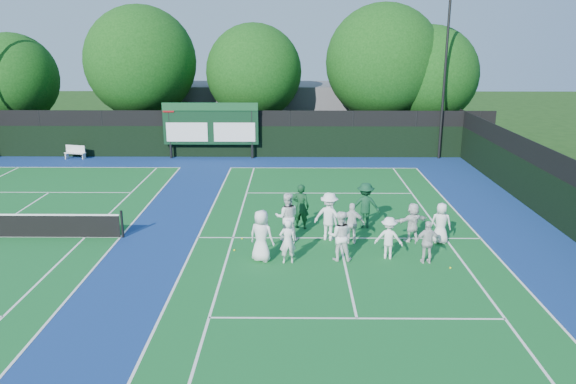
{
  "coord_description": "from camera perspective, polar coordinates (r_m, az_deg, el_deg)",
  "views": [
    {
      "loc": [
        -1.77,
        -19.46,
        7.6
      ],
      "look_at": [
        -2.0,
        3.0,
        1.3
      ],
      "focal_mm": 35.0,
      "sensor_mm": 36.0,
      "label": 1
    }
  ],
  "objects": [
    {
      "name": "clubhouse",
      "position": [
        43.82,
        0.28,
        8.32
      ],
      "size": [
        18.0,
        6.0,
        4.0
      ],
      "primitive_type": "cube",
      "color": "#57575C",
      "rests_on": "ground"
    },
    {
      "name": "tennis_ball_0",
      "position": [
        20.66,
        -5.47,
        -5.9
      ],
      "size": [
        0.07,
        0.07,
        0.07
      ],
      "primitive_type": "sphere",
      "color": "yellow",
      "rests_on": "ground"
    },
    {
      "name": "court_apron",
      "position": [
        22.24,
        -10.45,
        -4.58
      ],
      "size": [
        34.0,
        32.0,
        0.01
      ],
      "primitive_type": "cube",
      "color": "navy",
      "rests_on": "ground"
    },
    {
      "name": "tree_d",
      "position": [
        39.58,
        9.86,
        12.59
      ],
      "size": [
        7.8,
        7.8,
        9.73
      ],
      "color": "black",
      "rests_on": "ground"
    },
    {
      "name": "player_front_4",
      "position": [
        19.85,
        14.0,
        -4.98
      ],
      "size": [
        0.9,
        0.4,
        1.52
      ],
      "primitive_type": "imported",
      "rotation": [
        0.0,
        0.0,
        3.18
      ],
      "color": "silver",
      "rests_on": "ground"
    },
    {
      "name": "player_front_2",
      "position": [
        19.57,
        5.31,
        -4.46
      ],
      "size": [
        0.92,
        0.74,
        1.78
      ],
      "primitive_type": "imported",
      "rotation": [
        0.0,
        0.0,
        3.06
      ],
      "color": "white",
      "rests_on": "ground"
    },
    {
      "name": "player_back_0",
      "position": [
        21.33,
        -0.11,
        -2.54
      ],
      "size": [
        0.94,
        0.74,
        1.87
      ],
      "primitive_type": "imported",
      "rotation": [
        0.0,
        0.0,
        3.18
      ],
      "color": "white",
      "rests_on": "ground"
    },
    {
      "name": "player_back_2",
      "position": [
        21.19,
        6.54,
        -3.19
      ],
      "size": [
        0.96,
        0.49,
        1.58
      ],
      "primitive_type": "imported",
      "rotation": [
        0.0,
        0.0,
        3.03
      ],
      "color": "white",
      "rests_on": "ground"
    },
    {
      "name": "near_court",
      "position": [
        21.9,
        5.2,
        -4.68
      ],
      "size": [
        11.05,
        23.85,
        0.01
      ],
      "color": "#125B24",
      "rests_on": "ground"
    },
    {
      "name": "tree_b",
      "position": [
        40.42,
        -14.48,
        12.41
      ],
      "size": [
        7.54,
        7.54,
        9.61
      ],
      "color": "black",
      "rests_on": "ground"
    },
    {
      "name": "player_front_3",
      "position": [
        19.98,
        10.2,
        -4.61
      ],
      "size": [
        1.09,
        0.78,
        1.52
      ],
      "primitive_type": "imported",
      "rotation": [
        0.0,
        0.0,
        2.9
      ],
      "color": "white",
      "rests_on": "ground"
    },
    {
      "name": "scoreboard",
      "position": [
        35.85,
        -7.89,
        6.84
      ],
      "size": [
        6.0,
        0.21,
        3.55
      ],
      "color": "black",
      "rests_on": "ground"
    },
    {
      "name": "coach_right",
      "position": [
        22.97,
        7.86,
        -1.35
      ],
      "size": [
        1.25,
        0.77,
        1.88
      ],
      "primitive_type": "imported",
      "rotation": [
        0.0,
        0.0,
        3.08
      ],
      "color": "#103C23",
      "rests_on": "ground"
    },
    {
      "name": "tree_a",
      "position": [
        43.62,
        -25.97,
        10.1
      ],
      "size": [
        6.21,
        6.21,
        7.81
      ],
      "color": "black",
      "rests_on": "ground"
    },
    {
      "name": "player_back_1",
      "position": [
        21.42,
        4.2,
        -2.5
      ],
      "size": [
        1.39,
        1.1,
        1.88
      ],
      "primitive_type": "imported",
      "rotation": [
        0.0,
        0.0,
        2.75
      ],
      "color": "white",
      "rests_on": "ground"
    },
    {
      "name": "light_pole_right",
      "position": [
        36.39,
        15.76,
        13.05
      ],
      "size": [
        1.2,
        0.3,
        10.12
      ],
      "color": "black",
      "rests_on": "ground"
    },
    {
      "name": "coach_left",
      "position": [
        22.64,
        1.31,
        -1.48
      ],
      "size": [
        0.78,
        0.62,
        1.86
      ],
      "primitive_type": "imported",
      "rotation": [
        0.0,
        0.0,
        2.86
      ],
      "color": "#0F371C",
      "rests_on": "ground"
    },
    {
      "name": "tennis_ball_3",
      "position": [
        21.77,
        -4.69,
        -4.73
      ],
      "size": [
        0.07,
        0.07,
        0.07
      ],
      "primitive_type": "sphere",
      "color": "yellow",
      "rests_on": "ground"
    },
    {
      "name": "tennis_ball_5",
      "position": [
        21.86,
        9.93,
        -4.83
      ],
      "size": [
        0.07,
        0.07,
        0.07
      ],
      "primitive_type": "sphere",
      "color": "yellow",
      "rests_on": "ground"
    },
    {
      "name": "player_back_3",
      "position": [
        21.8,
        12.54,
        -3.01
      ],
      "size": [
        1.48,
        0.92,
        1.52
      ],
      "primitive_type": "imported",
      "rotation": [
        0.0,
        0.0,
        3.5
      ],
      "color": "white",
      "rests_on": "ground"
    },
    {
      "name": "ground",
      "position": [
        20.97,
        5.41,
        -5.66
      ],
      "size": [
        120.0,
        120.0,
        0.0
      ],
      "primitive_type": "plane",
      "color": "#16370F",
      "rests_on": "ground"
    },
    {
      "name": "bench",
      "position": [
        38.16,
        -20.8,
        3.86
      ],
      "size": [
        1.4,
        0.68,
        0.86
      ],
      "color": "silver",
      "rests_on": "ground"
    },
    {
      "name": "player_back_4",
      "position": [
        21.86,
        15.27,
        -3.07
      ],
      "size": [
        0.85,
        0.65,
        1.57
      ],
      "primitive_type": "imported",
      "rotation": [
        0.0,
        0.0,
        2.94
      ],
      "color": "white",
      "rests_on": "ground"
    },
    {
      "name": "player_front_0",
      "position": [
        19.43,
        -2.71,
        -4.46
      ],
      "size": [
        1.06,
        0.91,
        1.84
      ],
      "primitive_type": "imported",
      "rotation": [
        0.0,
        0.0,
        2.71
      ],
      "color": "white",
      "rests_on": "ground"
    },
    {
      "name": "back_fence",
      "position": [
        36.26,
        -6.15,
        5.66
      ],
      "size": [
        34.0,
        0.08,
        3.0
      ],
      "color": "black",
      "rests_on": "ground"
    },
    {
      "name": "tree_e",
      "position": [
        40.24,
        14.29,
        11.22
      ],
      "size": [
        6.66,
        6.66,
        8.31
      ],
      "color": "black",
      "rests_on": "ground"
    },
    {
      "name": "player_front_1",
      "position": [
        19.27,
        -0.03,
        -5.04
      ],
      "size": [
        0.62,
        0.46,
        1.58
      ],
      "primitive_type": "imported",
      "rotation": [
        0.0,
        0.0,
        3.29
      ],
      "color": "white",
      "rests_on": "ground"
    },
    {
      "name": "tennis_ball_1",
      "position": [
        22.71,
        6.29,
        -3.89
      ],
      "size": [
        0.07,
        0.07,
        0.07
      ],
      "primitive_type": "sphere",
      "color": "yellow",
      "rests_on": "ground"
    },
    {
      "name": "tree_c",
      "position": [
        39.21,
        -3.26,
        11.85
      ],
      "size": [
        6.5,
        6.5,
        8.43
      ],
      "color": "black",
      "rests_on": "ground"
    },
    {
      "name": "tennis_ball_2",
      "position": [
        19.84,
        16.17,
        -7.41
      ],
      "size": [
        0.07,
        0.07,
        0.07
      ],
      "primitive_type": "sphere",
      "color": "yellow",
      "rests_on": "ground"
    }
  ]
}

